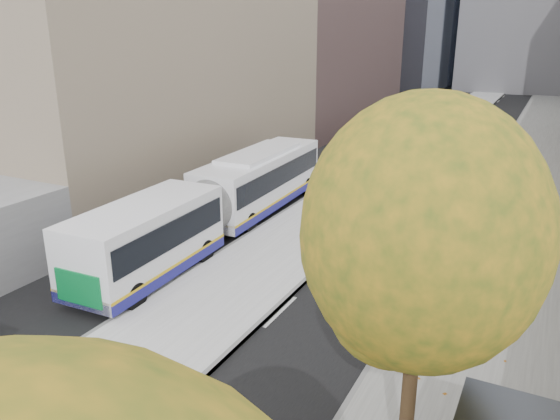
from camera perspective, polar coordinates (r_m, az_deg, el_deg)
The scene contains 5 objects.
bus_platform at distance 33.24m, azimuth 10.00°, elevation 3.29°, with size 4.25×150.00×0.15m, color #B6B6B6.
sidewalk at distance 31.96m, azimuth 23.79°, elevation 1.31°, with size 4.75×150.00×0.08m, color gray.
tree_c at distance 9.54m, azimuth 14.71°, elevation -2.48°, with size 4.20×4.20×7.28m.
bus_far at distance 23.76m, azimuth -6.22°, elevation 1.04°, with size 2.99×16.78×2.79m.
distant_car at distance 43.32m, azimuth 9.80°, elevation 7.49°, with size 1.38×3.42×1.17m, color silver.
Camera 1 is at (5.36, 4.22, 8.55)m, focal length 35.00 mm.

